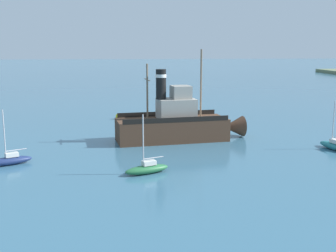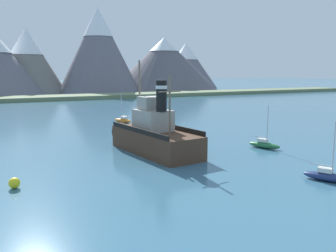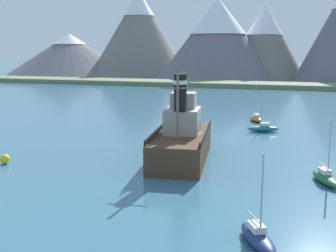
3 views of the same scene
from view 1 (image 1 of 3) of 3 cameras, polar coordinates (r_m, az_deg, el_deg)
ground_plane at (r=46.14m, az=0.78°, el=-2.02°), size 600.00×600.00×0.00m
old_tugboat at (r=46.24m, az=1.25°, el=0.32°), size 6.02×14.73×9.90m
sailboat_green at (r=34.41m, az=-2.86°, el=-5.77°), size 2.45×3.94×4.90m
sailboat_navy at (r=39.38m, az=-20.63°, el=-4.33°), size 2.72×3.88×4.90m
sailboat_teal at (r=45.36m, az=21.56°, el=-2.46°), size 3.96×2.05×4.90m
mooring_buoy at (r=60.20m, az=-6.72°, el=1.33°), size 0.84×0.84×0.84m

